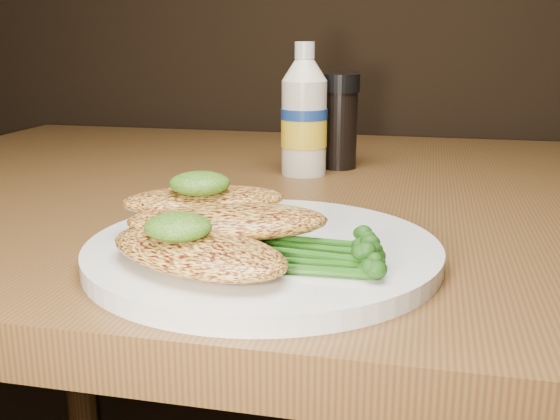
# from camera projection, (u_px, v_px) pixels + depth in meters

# --- Properties ---
(plate) EXTENTS (0.27, 0.27, 0.01)m
(plate) POSITION_uv_depth(u_px,v_px,m) (263.00, 251.00, 0.50)
(plate) COLOR white
(plate) RESTS_ON dining_table
(chicken_front) EXTENTS (0.16, 0.13, 0.02)m
(chicken_front) POSITION_uv_depth(u_px,v_px,m) (197.00, 251.00, 0.44)
(chicken_front) COLOR gold
(chicken_front) RESTS_ON plate
(chicken_mid) EXTENTS (0.16, 0.11, 0.02)m
(chicken_mid) POSITION_uv_depth(u_px,v_px,m) (228.00, 221.00, 0.48)
(chicken_mid) COLOR gold
(chicken_mid) RESTS_ON plate
(chicken_back) EXTENTS (0.14, 0.11, 0.02)m
(chicken_back) POSITION_uv_depth(u_px,v_px,m) (204.00, 200.00, 0.52)
(chicken_back) COLOR gold
(chicken_back) RESTS_ON plate
(pesto_front) EXTENTS (0.05, 0.05, 0.02)m
(pesto_front) POSITION_uv_depth(u_px,v_px,m) (178.00, 227.00, 0.44)
(pesto_front) COLOR #0E3407
(pesto_front) RESTS_ON chicken_front
(pesto_back) EXTENTS (0.06, 0.05, 0.02)m
(pesto_back) POSITION_uv_depth(u_px,v_px,m) (200.00, 183.00, 0.50)
(pesto_back) COLOR #0E3407
(pesto_back) RESTS_ON chicken_back
(broccolini_bundle) EXTENTS (0.16, 0.14, 0.02)m
(broccolini_bundle) POSITION_uv_depth(u_px,v_px,m) (307.00, 248.00, 0.45)
(broccolini_bundle) COLOR #1E5412
(broccolini_bundle) RESTS_ON plate
(mayo_bottle) EXTENTS (0.07, 0.07, 0.16)m
(mayo_bottle) POSITION_uv_depth(u_px,v_px,m) (304.00, 110.00, 0.79)
(mayo_bottle) COLOR #EDE2C9
(mayo_bottle) RESTS_ON dining_table
(pepper_grinder) EXTENTS (0.05, 0.05, 0.12)m
(pepper_grinder) POSITION_uv_depth(u_px,v_px,m) (340.00, 122.00, 0.83)
(pepper_grinder) COLOR black
(pepper_grinder) RESTS_ON dining_table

